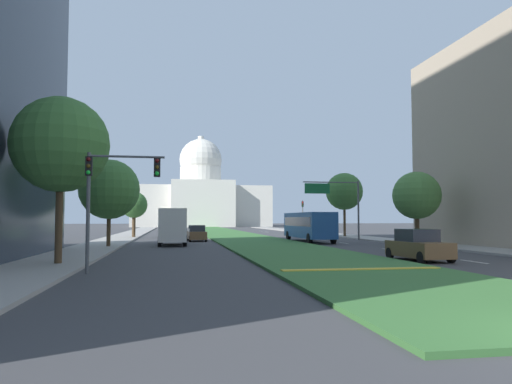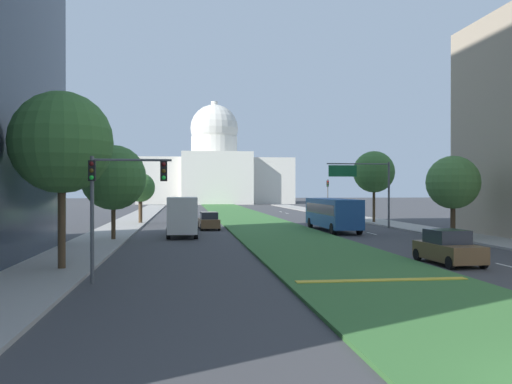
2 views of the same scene
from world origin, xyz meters
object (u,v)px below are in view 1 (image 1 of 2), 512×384
at_px(traffic_light_far_right, 303,212).
at_px(street_tree_left_mid, 109,189).
at_px(street_tree_right_mid, 417,196).
at_px(sedan_distant, 173,231).
at_px(sedan_lead_stopped, 418,246).
at_px(capitol_building, 201,198).
at_px(sedan_midblock, 197,234).
at_px(street_tree_right_far, 344,192).
at_px(overhead_guide_sign, 337,197).
at_px(traffic_light_near_left, 109,185).
at_px(street_tree_left_near, 61,145).
at_px(street_tree_left_far, 134,205).
at_px(box_truck_delivery, 173,226).
at_px(city_bus, 308,224).

bearing_deg(traffic_light_far_right, street_tree_left_mid, -127.55).
bearing_deg(street_tree_right_mid, sedan_distant, 131.01).
distance_m(traffic_light_far_right, sedan_lead_stopped, 47.73).
xyz_separation_m(capitol_building, sedan_midblock, (-5.68, -95.13, -7.76)).
relative_size(capitol_building, street_tree_right_far, 4.92).
relative_size(overhead_guide_sign, sedan_lead_stopped, 1.50).
height_order(traffic_light_far_right, sedan_midblock, traffic_light_far_right).
bearing_deg(street_tree_right_mid, sedan_midblock, 147.25).
relative_size(traffic_light_near_left, overhead_guide_sign, 0.80).
bearing_deg(sedan_lead_stopped, street_tree_right_far, 76.73).
bearing_deg(street_tree_left_mid, sedan_midblock, 54.91).
bearing_deg(sedan_midblock, sedan_lead_stopped, -66.49).
relative_size(traffic_light_near_left, street_tree_left_near, 0.62).
height_order(capitol_building, street_tree_right_mid, capitol_building).
xyz_separation_m(street_tree_left_far, box_truck_delivery, (4.64, -16.83, -2.30)).
bearing_deg(overhead_guide_sign, street_tree_left_near, -133.02).
distance_m(street_tree_left_near, street_tree_left_mid, 14.89).
distance_m(sedan_distant, city_bus, 20.69).
bearing_deg(capitol_building, street_tree_right_mid, -83.20).
relative_size(traffic_light_near_left, street_tree_left_far, 0.93).
height_order(traffic_light_near_left, street_tree_left_near, street_tree_left_near).
xyz_separation_m(street_tree_left_near, street_tree_left_far, (0.89, 34.57, -2.04)).
xyz_separation_m(sedan_distant, box_truck_delivery, (0.00, -19.95, 0.86)).
relative_size(sedan_lead_stopped, city_bus, 0.40).
height_order(street_tree_right_mid, street_tree_left_far, street_tree_right_mid).
relative_size(traffic_light_far_right, street_tree_right_far, 0.64).
bearing_deg(city_bus, traffic_light_far_right, 76.00).
bearing_deg(city_bus, capitol_building, 93.16).
bearing_deg(capitol_building, overhead_guide_sign, -84.34).
distance_m(capitol_building, traffic_light_far_right, 74.55).
bearing_deg(street_tree_right_far, capitol_building, 98.50).
relative_size(street_tree_left_far, sedan_lead_stopped, 1.29).
relative_size(traffic_light_far_right, sedan_distant, 1.18).
bearing_deg(street_tree_left_mid, street_tree_right_far, 34.08).
relative_size(overhead_guide_sign, street_tree_right_mid, 1.01).
height_order(capitol_building, street_tree_right_far, capitol_building).
relative_size(street_tree_right_far, sedan_midblock, 1.83).
height_order(street_tree_left_far, street_tree_right_far, street_tree_right_far).
distance_m(sedan_distant, box_truck_delivery, 19.97).
bearing_deg(street_tree_right_far, sedan_lead_stopped, -103.27).
bearing_deg(street_tree_left_near, street_tree_right_far, 50.58).
bearing_deg(sedan_lead_stopped, sedan_distant, 109.80).
height_order(traffic_light_far_right, street_tree_left_near, street_tree_left_near).
relative_size(overhead_guide_sign, box_truck_delivery, 1.02).
distance_m(traffic_light_near_left, sedan_distant, 41.54).
relative_size(street_tree_left_near, sedan_lead_stopped, 1.94).
distance_m(street_tree_left_mid, box_truck_delivery, 6.56).
xyz_separation_m(capitol_building, city_bus, (5.45, -98.50, -6.77)).
distance_m(street_tree_left_near, box_truck_delivery, 19.08).
xyz_separation_m(sedan_lead_stopped, sedan_distant, (-13.59, 37.76, -0.00)).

